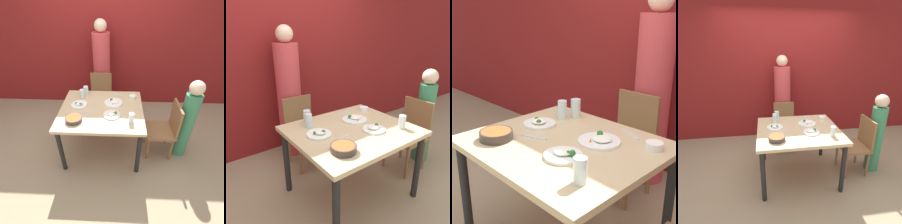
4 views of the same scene
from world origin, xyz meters
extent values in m
cube|color=tan|center=(0.00, 0.00, 0.73)|extent=(1.12, 0.98, 0.04)
cylinder|color=black|center=(-0.50, -0.43, 0.36)|extent=(0.06, 0.06, 0.71)
cylinder|color=black|center=(-0.50, 0.43, 0.36)|extent=(0.06, 0.06, 0.71)
cylinder|color=black|center=(0.50, 0.43, 0.36)|extent=(0.06, 0.06, 0.71)
cube|color=brown|center=(-0.10, 0.76, 0.42)|extent=(0.40, 0.40, 0.04)
cube|color=brown|center=(-0.10, 0.95, 0.65)|extent=(0.38, 0.03, 0.42)
cylinder|color=brown|center=(-0.26, 0.60, 0.20)|extent=(0.04, 0.04, 0.40)
cylinder|color=brown|center=(0.07, 0.60, 0.20)|extent=(0.04, 0.04, 0.40)
cylinder|color=brown|center=(-0.26, 0.93, 0.20)|extent=(0.04, 0.04, 0.40)
cylinder|color=brown|center=(0.07, 0.93, 0.20)|extent=(0.04, 0.04, 0.40)
cylinder|color=#C63D42|center=(-0.10, 1.16, 0.74)|extent=(0.31, 0.31, 1.48)
cylinder|color=#3D332D|center=(-0.32, -0.28, 0.78)|extent=(0.21, 0.21, 0.05)
cylinder|color=#BC5123|center=(-0.32, -0.28, 0.80)|extent=(0.18, 0.18, 0.01)
cylinder|color=white|center=(-0.32, 0.07, 0.76)|extent=(0.22, 0.22, 0.02)
ellipsoid|color=white|center=(-0.31, 0.06, 0.78)|extent=(0.10, 0.10, 0.03)
cone|color=orange|center=(-0.30, 0.03, 0.78)|extent=(0.02, 0.02, 0.02)
sphere|color=#2D702D|center=(-0.36, 0.08, 0.78)|extent=(0.03, 0.03, 0.03)
sphere|color=#2D702D|center=(-0.29, 0.04, 0.79)|extent=(0.04, 0.04, 0.04)
cone|color=orange|center=(-0.31, 0.04, 0.78)|extent=(0.01, 0.01, 0.03)
cylinder|color=white|center=(0.16, 0.14, 0.76)|extent=(0.26, 0.26, 0.02)
ellipsoid|color=white|center=(0.18, 0.15, 0.78)|extent=(0.12, 0.12, 0.02)
sphere|color=#2D702D|center=(0.13, 0.18, 0.79)|extent=(0.04, 0.04, 0.04)
cone|color=orange|center=(0.14, 0.08, 0.78)|extent=(0.02, 0.02, 0.03)
cylinder|color=white|center=(0.14, -0.15, 0.76)|extent=(0.21, 0.21, 0.02)
ellipsoid|color=white|center=(0.14, -0.14, 0.78)|extent=(0.10, 0.10, 0.03)
sphere|color=#2D702D|center=(0.20, -0.13, 0.79)|extent=(0.03, 0.03, 0.03)
sphere|color=#2D702D|center=(0.18, -0.14, 0.78)|extent=(0.03, 0.03, 0.03)
cylinder|color=white|center=(0.44, 0.30, 0.77)|extent=(0.10, 0.10, 0.04)
cylinder|color=white|center=(0.44, 0.30, 0.79)|extent=(0.09, 0.09, 0.01)
cylinder|color=silver|center=(-0.31, 0.27, 0.82)|extent=(0.07, 0.07, 0.14)
cylinder|color=silver|center=(0.39, -0.28, 0.82)|extent=(0.07, 0.07, 0.13)
cylinder|color=silver|center=(-0.27, 0.38, 0.82)|extent=(0.07, 0.07, 0.13)
cube|color=silver|center=(-0.18, -0.10, 0.75)|extent=(0.18, 0.08, 0.01)
cube|color=silver|center=(0.22, 0.38, 0.75)|extent=(0.17, 0.09, 0.01)
camera|label=1|loc=(0.23, -1.95, 2.11)|focal=28.00mm
camera|label=2|loc=(-1.23, -1.43, 1.63)|focal=35.00mm
camera|label=3|loc=(1.25, -1.21, 1.52)|focal=50.00mm
camera|label=4|loc=(-0.43, -2.16, 1.79)|focal=28.00mm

